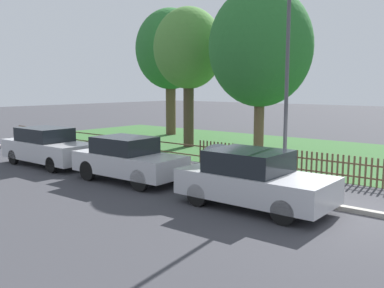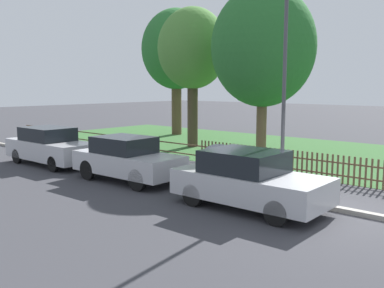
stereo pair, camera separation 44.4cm
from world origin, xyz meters
The scene contains 11 objects.
ground_plane centered at (0.00, 0.00, 0.00)m, with size 120.00×120.00×0.00m, color #38383D.
kerb_stone centered at (0.00, 0.10, 0.06)m, with size 43.47×0.20×0.12m, color #9E998E.
park_fence centered at (0.00, 3.21, 0.47)m, with size 43.47×0.05×0.93m.
parked_car_silver_hatchback centered at (-11.40, -1.20, 0.75)m, with size 4.38×1.67×1.51m.
parked_car_black_saloon centered at (-6.75, -1.12, 0.75)m, with size 3.97×1.75×1.48m.
parked_car_navy_estate centered at (-1.94, -1.12, 0.74)m, with size 4.03×1.87×1.50m.
covered_motorcycle centered at (-5.04, 1.82, 0.67)m, with size 1.91×0.87×1.09m.
tree_nearest_kerb centered at (-15.03, 10.07, 5.44)m, with size 4.44×4.44×8.04m.
tree_behind_motorcycle centered at (-10.50, 6.48, 4.99)m, with size 3.58×3.58×7.12m.
tree_mid_park centered at (-5.74, 5.53, 4.77)m, with size 4.39×4.39×7.31m.
street_lamp centered at (-1.94, 0.50, 3.86)m, with size 0.20×0.79×6.21m.
Camera 2 is at (4.09, -10.23, 3.15)m, focal length 40.00 mm.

